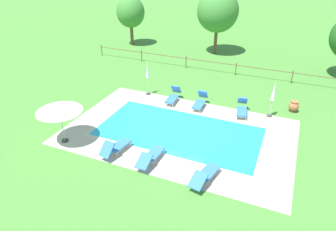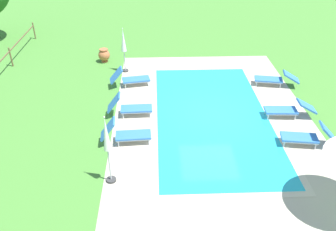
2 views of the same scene
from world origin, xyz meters
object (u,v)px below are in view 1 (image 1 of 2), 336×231
(tree_centre, at_px, (131,12))
(sun_lounger_north_near_steps, at_px, (116,146))
(sun_lounger_north_end, at_px, (151,155))
(patio_umbrella_open_foreground, at_px, (59,109))
(terracotta_urn_near_fence, at_px, (294,106))
(sun_lounger_north_mid, at_px, (206,174))
(patio_umbrella_closed_row_west, at_px, (147,73))
(patio_umbrella_closed_row_centre, at_px, (273,94))
(sun_lounger_south_near_corner, at_px, (173,96))
(sun_lounger_north_far, at_px, (200,101))
(sun_lounger_south_mid, at_px, (242,108))
(tree_far_west, at_px, (218,11))

(tree_centre, bearing_deg, sun_lounger_north_near_steps, -63.22)
(sun_lounger_north_end, distance_m, patio_umbrella_open_foreground, 5.37)
(terracotta_urn_near_fence, bearing_deg, sun_lounger_north_mid, -110.64)
(terracotta_urn_near_fence, distance_m, tree_centre, 19.52)
(patio_umbrella_closed_row_west, bearing_deg, sun_lounger_north_near_steps, -76.50)
(sun_lounger_north_near_steps, bearing_deg, patio_umbrella_closed_row_centre, 46.39)
(patio_umbrella_closed_row_centre, bearing_deg, sun_lounger_north_near_steps, -133.61)
(sun_lounger_south_near_corner, bearing_deg, tree_centre, 130.15)
(sun_lounger_north_far, xyz_separation_m, sun_lounger_north_end, (-0.36, -6.50, -0.04))
(sun_lounger_north_mid, distance_m, patio_umbrella_closed_row_west, 9.76)
(sun_lounger_south_near_corner, relative_size, tree_centre, 0.38)
(patio_umbrella_closed_row_centre, bearing_deg, sun_lounger_north_mid, -104.72)
(patio_umbrella_open_foreground, bearing_deg, tree_centre, 107.88)
(tree_centre, bearing_deg, sun_lounger_south_near_corner, -49.85)
(patio_umbrella_open_foreground, distance_m, patio_umbrella_closed_row_centre, 12.23)
(patio_umbrella_closed_row_west, bearing_deg, patio_umbrella_closed_row_centre, 0.60)
(sun_lounger_south_mid, height_order, tree_far_west, tree_far_west)
(sun_lounger_north_end, height_order, tree_centre, tree_centre)
(sun_lounger_north_near_steps, bearing_deg, sun_lounger_north_mid, -2.93)
(sun_lounger_north_mid, height_order, sun_lounger_north_far, sun_lounger_north_far)
(sun_lounger_north_mid, distance_m, sun_lounger_south_near_corner, 8.13)
(sun_lounger_north_far, relative_size, patio_umbrella_open_foreground, 0.79)
(patio_umbrella_closed_row_centre, height_order, terracotta_urn_near_fence, patio_umbrella_closed_row_centre)
(sun_lounger_north_far, bearing_deg, sun_lounger_south_mid, 2.70)
(sun_lounger_south_mid, bearing_deg, sun_lounger_north_mid, -92.01)
(sun_lounger_north_near_steps, distance_m, sun_lounger_south_near_corner, 6.60)
(sun_lounger_north_end, xyz_separation_m, sun_lounger_south_mid, (3.08, 6.63, 0.03))
(tree_centre, bearing_deg, sun_lounger_north_end, -58.29)
(patio_umbrella_open_foreground, bearing_deg, patio_umbrella_closed_row_west, 78.31)
(sun_lounger_south_mid, height_order, terracotta_urn_near_fence, sun_lounger_south_mid)
(sun_lounger_south_near_corner, bearing_deg, sun_lounger_north_near_steps, -93.52)
(terracotta_urn_near_fence, bearing_deg, sun_lounger_north_far, -163.17)
(sun_lounger_north_mid, xyz_separation_m, sun_lounger_north_far, (-2.47, 6.80, 0.04))
(sun_lounger_north_mid, relative_size, patio_umbrella_closed_row_centre, 0.92)
(sun_lounger_north_end, xyz_separation_m, terracotta_urn_near_fence, (6.04, 8.22, 0.04))
(sun_lounger_north_end, relative_size, sun_lounger_south_near_corner, 1.11)
(sun_lounger_south_mid, distance_m, patio_umbrella_open_foreground, 10.80)
(tree_far_west, bearing_deg, sun_lounger_south_near_corner, -88.41)
(patio_umbrella_closed_row_west, bearing_deg, terracotta_urn_near_fence, 7.73)
(sun_lounger_north_end, relative_size, tree_centre, 0.42)
(patio_umbrella_closed_row_west, distance_m, patio_umbrella_closed_row_centre, 8.38)
(sun_lounger_south_mid, relative_size, patio_umbrella_closed_row_west, 0.80)
(patio_umbrella_open_foreground, height_order, patio_umbrella_closed_row_west, patio_umbrella_closed_row_west)
(sun_lounger_north_end, xyz_separation_m, patio_umbrella_closed_row_centre, (4.75, 6.99, 1.17))
(sun_lounger_south_near_corner, height_order, sun_lounger_south_mid, sun_lounger_south_near_corner)
(sun_lounger_north_far, distance_m, patio_umbrella_open_foreground, 8.82)
(sun_lounger_south_near_corner, height_order, tree_centre, tree_centre)
(sun_lounger_north_end, relative_size, sun_lounger_south_mid, 1.06)
(patio_umbrella_open_foreground, height_order, patio_umbrella_closed_row_centre, patio_umbrella_closed_row_centre)
(patio_umbrella_closed_row_centre, bearing_deg, sun_lounger_south_mid, -167.68)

